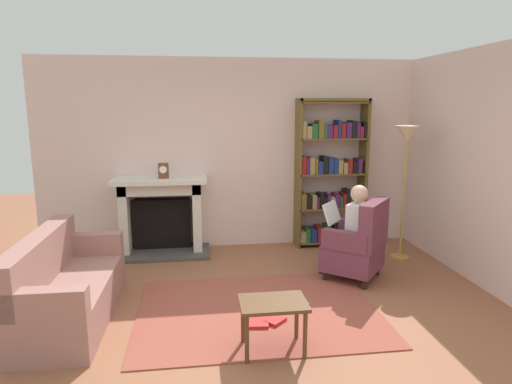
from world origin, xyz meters
The scene contains 13 objects.
ground centered at (0.00, 0.00, 0.00)m, with size 14.00×14.00×0.00m, color #975B3E.
back_wall centered at (0.00, 2.55, 1.35)m, with size 5.60×0.10×2.70m, color beige.
side_wall_right centered at (2.65, 1.25, 1.35)m, with size 0.10×5.20×2.70m, color beige.
area_rug centered at (0.00, 0.30, 0.01)m, with size 2.40×1.80×0.01m, color #9C4A3B.
fireplace centered at (-1.08, 2.30, 0.57)m, with size 1.30×0.64×1.08m.
mantel_clock centered at (-1.03, 2.20, 1.18)m, with size 0.14×0.14×0.20m.
bookshelf centered at (1.35, 2.33, 1.05)m, with size 1.02×0.32×2.14m.
armchair_reading centered at (1.29, 0.99, 0.42)m, with size 0.89×0.89×0.97m.
seated_reader centered at (1.20, 1.06, 0.62)m, with size 0.59×0.57×1.14m.
sofa_floral centered at (-1.86, 0.36, 0.32)m, with size 0.74×1.71×0.85m.
side_table centered at (0.02, -0.44, 0.38)m, with size 0.56×0.39×0.45m.
scattered_books centered at (0.15, 0.17, 0.03)m, with size 0.70×0.56×0.03m.
floor_lamp centered at (2.13, 1.61, 1.52)m, with size 0.32×0.32×1.79m.
Camera 1 is at (-0.57, -3.80, 2.03)m, focal length 30.98 mm.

